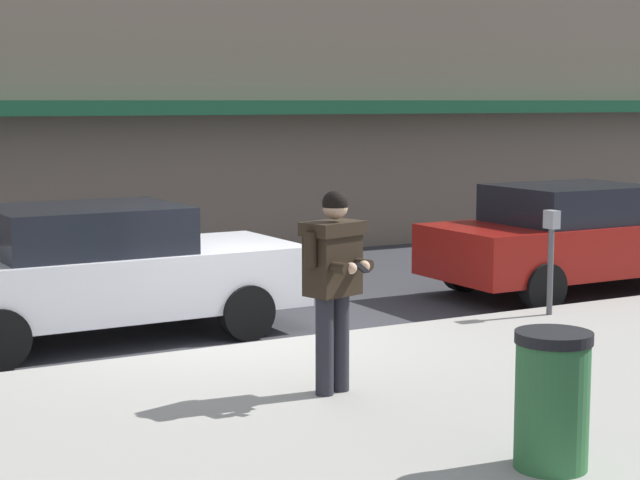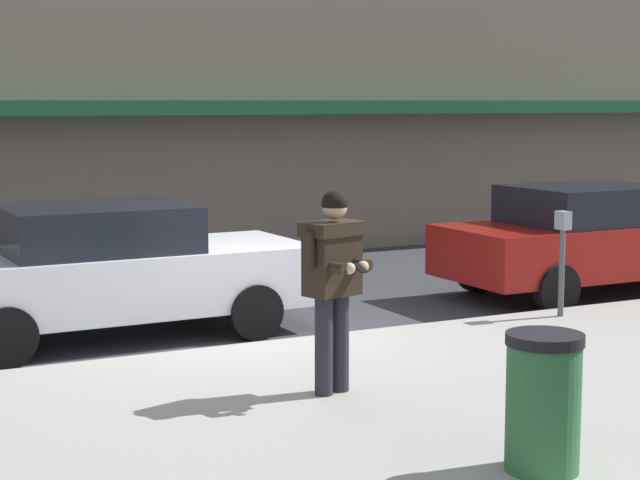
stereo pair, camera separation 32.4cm
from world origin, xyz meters
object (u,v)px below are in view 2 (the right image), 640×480
parked_sedan_far (594,239)px  man_texting_on_phone (333,269)px  trash_bin (543,402)px  parking_meter (562,248)px  parked_sedan_mid (109,270)px

parked_sedan_far → man_texting_on_phone: man_texting_on_phone is taller
man_texting_on_phone → trash_bin: size_ratio=1.84×
parking_meter → trash_bin: 5.58m
parked_sedan_mid → man_texting_on_phone: man_texting_on_phone is taller
man_texting_on_phone → trash_bin: man_texting_on_phone is taller
man_texting_on_phone → parking_meter: 4.41m
parking_meter → parked_sedan_far: bearing=40.1°
parked_sedan_mid → man_texting_on_phone: size_ratio=2.51×
parked_sedan_mid → trash_bin: parked_sedan_mid is taller
parking_meter → man_texting_on_phone: bearing=-156.2°
parked_sedan_mid → parked_sedan_far: bearing=-2.9°
parked_sedan_mid → parked_sedan_far: size_ratio=1.01×
man_texting_on_phone → parking_meter: man_texting_on_phone is taller
man_texting_on_phone → parked_sedan_mid: bearing=104.5°
parked_sedan_mid → parked_sedan_far: same height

